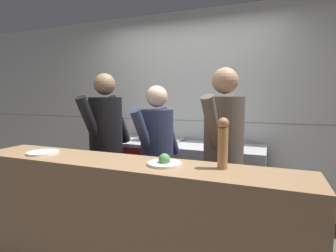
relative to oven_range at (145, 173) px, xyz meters
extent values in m
cube|color=silver|center=(0.45, 0.40, 0.84)|extent=(8.00, 0.06, 2.60)
cube|color=gray|center=(0.45, 0.37, 0.69)|extent=(8.00, 0.00, 0.01)
cube|color=maroon|center=(0.00, 0.00, -0.02)|extent=(0.87, 0.70, 0.87)
cube|color=#B7BABF|center=(0.00, 0.00, 0.43)|extent=(0.89, 0.71, 0.04)
cube|color=#B7BABF|center=(0.00, -0.33, 0.04)|extent=(0.78, 0.03, 0.10)
cube|color=#B7BABF|center=(0.98, 0.00, -0.01)|extent=(1.04, 0.65, 0.89)
cube|color=black|center=(0.98, -0.30, -0.41)|extent=(1.02, 0.04, 0.10)
cube|color=#93704C|center=(0.53, -1.39, 0.04)|extent=(2.62, 0.45, 0.99)
cylinder|color=beige|center=(0.06, 0.00, 0.55)|extent=(0.28, 0.28, 0.20)
cylinder|color=beige|center=(0.06, 0.00, 0.64)|extent=(0.30, 0.30, 0.01)
cone|color=#B7BABF|center=(0.89, 0.05, 0.49)|extent=(0.20, 0.20, 0.11)
cylinder|color=white|center=(-0.25, -1.42, 0.55)|extent=(0.26, 0.26, 0.02)
cylinder|color=white|center=(0.84, -1.38, 0.55)|extent=(0.24, 0.24, 0.02)
sphere|color=#4C8C47|center=(0.84, -1.38, 0.58)|extent=(0.08, 0.08, 0.08)
cylinder|color=#AD7A47|center=(1.24, -1.33, 0.67)|extent=(0.07, 0.07, 0.28)
sphere|color=#AD7A47|center=(1.24, -1.33, 0.84)|extent=(0.07, 0.07, 0.07)
cube|color=black|center=(-0.11, -0.72, -0.05)|extent=(0.33, 0.24, 0.80)
cylinder|color=black|center=(-0.11, -0.72, 0.68)|extent=(0.40, 0.40, 0.66)
sphere|color=#8C664C|center=(-0.11, -0.72, 1.15)|extent=(0.23, 0.23, 0.23)
cylinder|color=black|center=(-0.07, -0.52, 0.76)|extent=(0.16, 0.35, 0.56)
cylinder|color=black|center=(-0.14, -0.92, 0.76)|extent=(0.16, 0.35, 0.56)
cube|color=black|center=(0.50, -0.74, -0.09)|extent=(0.31, 0.25, 0.74)
cylinder|color=#262D4C|center=(0.50, -0.74, 0.59)|extent=(0.40, 0.40, 0.61)
sphere|color=beige|center=(0.50, -0.74, 1.02)|extent=(0.21, 0.21, 0.21)
cylinder|color=#262D4C|center=(0.55, -0.56, 0.66)|extent=(0.18, 0.32, 0.51)
cylinder|color=#262D4C|center=(0.44, -0.92, 0.66)|extent=(0.18, 0.32, 0.51)
cube|color=black|center=(1.15, -0.73, -0.05)|extent=(0.34, 0.26, 0.81)
cylinder|color=brown|center=(1.15, -0.73, 0.68)|extent=(0.43, 0.43, 0.67)
sphere|color=tan|center=(1.15, -0.73, 1.15)|extent=(0.23, 0.23, 0.23)
cylinder|color=brown|center=(1.20, -0.53, 0.76)|extent=(0.19, 0.35, 0.56)
cylinder|color=brown|center=(1.09, -0.93, 0.76)|extent=(0.19, 0.35, 0.56)
camera|label=1|loc=(1.54, -3.05, 1.01)|focal=28.00mm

